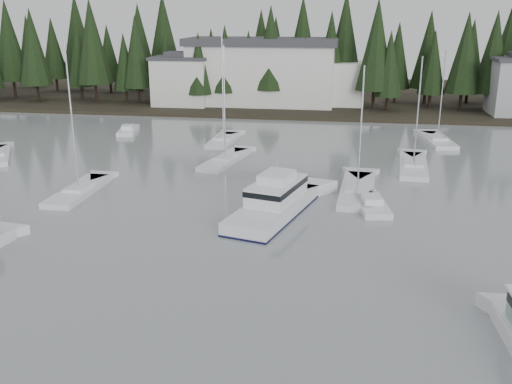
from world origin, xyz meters
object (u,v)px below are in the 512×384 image
sailboat_5 (357,192)px  runabout_1 (372,206)px  sailboat_1 (79,192)px  harbor_inn (274,72)px  runabout_3 (128,132)px  sailboat_8 (224,142)px  cabin_cruiser_center (275,205)px  house_west (182,80)px  sailboat_4 (225,161)px  sailboat_2 (437,142)px  sailboat_6 (413,167)px

sailboat_5 → runabout_1: sailboat_5 is taller
sailboat_1 → harbor_inn: bearing=-12.7°
runabout_1 → runabout_3: 40.85m
sailboat_5 → sailboat_8: sailboat_8 is taller
cabin_cruiser_center → sailboat_1: bearing=96.3°
house_west → sailboat_4: 38.05m
runabout_3 → sailboat_2: bearing=-101.8°
sailboat_1 → runabout_1: (25.72, 0.07, 0.04)m
sailboat_1 → sailboat_6: 33.31m
sailboat_8 → sailboat_6: bearing=-110.8°
house_west → sailboat_2: bearing=-28.5°
sailboat_2 → sailboat_6: (-4.23, -13.12, -0.00)m
sailboat_6 → runabout_1: bearing=165.6°
sailboat_1 → sailboat_8: size_ratio=1.08×
sailboat_5 → sailboat_8: size_ratio=0.85×
sailboat_4 → runabout_3: (-16.21, 13.34, 0.06)m
sailboat_5 → runabout_3: bearing=56.9°
sailboat_8 → sailboat_2: bearing=-79.7°
harbor_inn → sailboat_2: size_ratio=2.51×
sailboat_1 → sailboat_2: sailboat_1 is taller
house_west → sailboat_1: sailboat_1 is taller
sailboat_1 → sailboat_5: size_ratio=1.28×
cabin_cruiser_center → house_west: bearing=38.4°
harbor_inn → sailboat_2: (23.67, -24.35, -5.72)m
house_west → cabin_cruiser_center: size_ratio=0.76×
cabin_cruiser_center → sailboat_2: size_ratio=1.07×
sailboat_2 → runabout_3: size_ratio=1.91×
cabin_cruiser_center → sailboat_8: bearing=35.7°
sailboat_1 → sailboat_4: bearing=-39.9°
sailboat_1 → sailboat_8: (8.35, 22.43, -0.01)m
sailboat_2 → sailboat_4: size_ratio=0.92×
sailboat_2 → sailboat_8: (-26.27, -4.32, 0.02)m
sailboat_5 → sailboat_4: bearing=60.7°
runabout_3 → sailboat_1: bearing=179.6°
cabin_cruiser_center → sailboat_5: (6.62, 6.67, -0.72)m
house_west → runabout_3: house_west is taller
house_west → runabout_3: bearing=-94.0°
house_west → sailboat_2: 44.28m
sailboat_5 → sailboat_6: bearing=-27.8°
cabin_cruiser_center → sailboat_2: sailboat_2 is taller
sailboat_5 → sailboat_8: (-16.23, 18.42, 0.03)m
sailboat_2 → sailboat_4: bearing=113.0°
house_west → sailboat_4: size_ratio=0.75×
cabin_cruiser_center → sailboat_2: 33.81m
sailboat_4 → runabout_3: sailboat_4 is taller
cabin_cruiser_center → runabout_3: size_ratio=2.04×
sailboat_4 → sailboat_8: sailboat_8 is taller
sailboat_1 → runabout_3: bearing=11.4°
sailboat_2 → runabout_1: bearing=154.6°
sailboat_1 → runabout_3: sailboat_1 is taller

